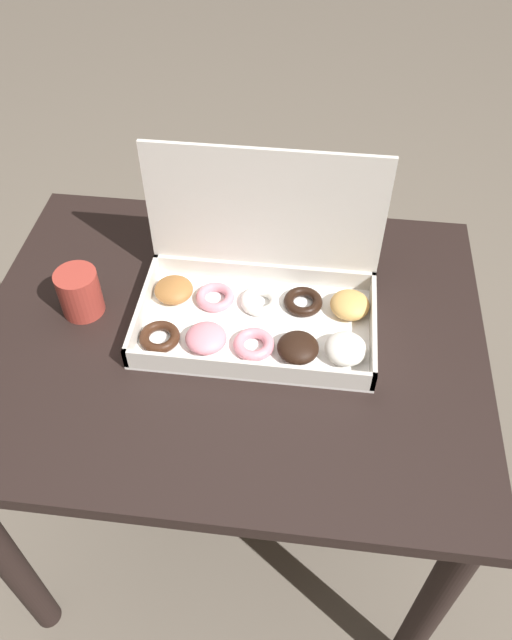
% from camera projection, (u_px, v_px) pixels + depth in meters
% --- Properties ---
extents(ground_plane, '(8.00, 8.00, 0.00)m').
position_uv_depth(ground_plane, '(238.00, 511.00, 1.64)').
color(ground_plane, '#6B6054').
extents(dining_table, '(0.91, 0.72, 0.72)m').
position_uv_depth(dining_table, '(231.00, 374.00, 1.20)').
color(dining_table, black).
rests_on(dining_table, ground_plane).
extents(donut_box, '(0.42, 0.25, 0.29)m').
position_uv_depth(donut_box, '(262.00, 295.00, 1.10)').
color(donut_box, white).
rests_on(donut_box, dining_table).
extents(coffee_mug, '(0.08, 0.08, 0.09)m').
position_uv_depth(coffee_mug, '(79.00, 292.00, 1.11)').
color(coffee_mug, '#A3382D').
rests_on(coffee_mug, dining_table).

